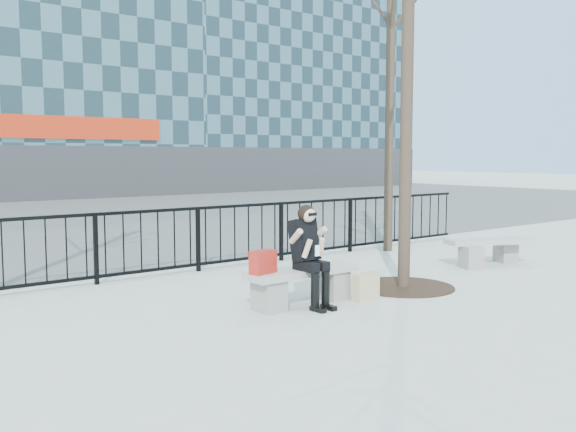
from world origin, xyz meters
TOP-DOWN VIEW (x-y plane):
  - ground at (0.00, 0.00)m, footprint 120.00×120.00m
  - railing at (0.00, 3.00)m, footprint 14.00×0.06m
  - building_right at (20.00, 27.00)m, footprint 16.20×10.20m
  - tree_grate at (1.90, -0.10)m, footprint 1.50×1.50m
  - bench_main at (0.00, 0.00)m, footprint 1.65×0.46m
  - bench_second at (4.62, 0.26)m, footprint 1.60×0.45m
  - seated_woman at (0.00, -0.16)m, footprint 0.50×0.64m
  - handbag at (-0.63, 0.02)m, footprint 0.38×0.24m
  - shopping_bag at (0.85, -0.34)m, footprint 0.41×0.16m

SIDE VIEW (x-z plane):
  - ground at x=0.00m, z-range 0.00..0.00m
  - tree_grate at x=1.90m, z-range 0.00..0.02m
  - shopping_bag at x=0.85m, z-range 0.00..0.38m
  - bench_second at x=4.62m, z-range 0.05..0.53m
  - bench_main at x=0.00m, z-range 0.06..0.55m
  - railing at x=0.00m, z-range 0.00..1.11m
  - handbag at x=-0.63m, z-range 0.49..0.78m
  - seated_woman at x=0.00m, z-range 0.00..1.34m
  - building_right at x=20.00m, z-range 0.00..20.60m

